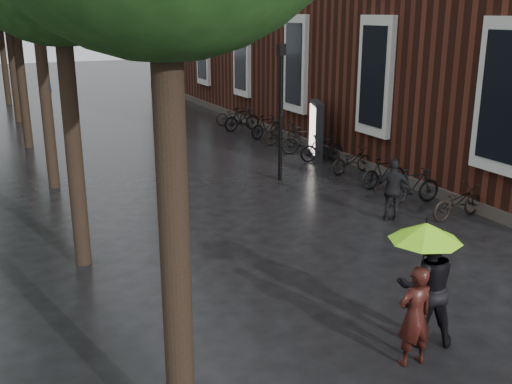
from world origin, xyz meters
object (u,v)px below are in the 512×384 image
parked_bicycles (310,144)px  lamp_post (281,99)px  pedestrian_walking (393,190)px  person_black (427,286)px  ad_lightbox (316,130)px  person_burgundy (415,316)px

parked_bicycles → lamp_post: 3.77m
parked_bicycles → lamp_post: lamp_post is taller
pedestrian_walking → parked_bicycles: pedestrian_walking is taller
person_black → pedestrian_walking: bearing=-100.2°
person_black → ad_lightbox: size_ratio=0.96×
person_burgundy → lamp_post: (2.83, 9.58, 1.68)m
parked_bicycles → lamp_post: size_ratio=3.69×
ad_lightbox → lamp_post: bearing=-119.1°
pedestrian_walking → lamp_post: lamp_post is taller
lamp_post → ad_lightbox: bearing=39.6°
pedestrian_walking → parked_bicycles: bearing=-70.6°
pedestrian_walking → lamp_post: bearing=-47.5°
person_black → parked_bicycles: (4.59, 11.39, -0.47)m
pedestrian_walking → ad_lightbox: (1.65, 6.43, 0.22)m
pedestrian_walking → lamp_post: 4.78m
person_burgundy → pedestrian_walking: size_ratio=0.99×
pedestrian_walking → lamp_post: size_ratio=0.38×
person_burgundy → parked_bicycles: size_ratio=0.10×
parked_bicycles → ad_lightbox: (0.12, -0.20, 0.52)m
parked_bicycles → lamp_post: (-2.31, -2.22, 1.98)m
person_burgundy → pedestrian_walking: 6.31m
ad_lightbox → lamp_post: size_ratio=0.49×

